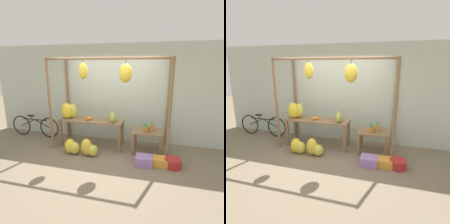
# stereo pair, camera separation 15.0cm
# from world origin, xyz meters

# --- Properties ---
(ground_plane) EXTENTS (20.00, 20.00, 0.00)m
(ground_plane) POSITION_xyz_m (0.00, 0.00, 0.00)
(ground_plane) COLOR #756651
(shop_wall_back) EXTENTS (8.00, 0.08, 2.80)m
(shop_wall_back) POSITION_xyz_m (0.00, 1.45, 1.40)
(shop_wall_back) COLOR #B7C1B2
(shop_wall_back) RESTS_ON ground_plane
(stall_awning) EXTENTS (3.07, 1.16, 2.39)m
(stall_awning) POSITION_xyz_m (0.07, 0.58, 1.71)
(stall_awning) COLOR brown
(stall_awning) RESTS_ON ground_plane
(display_table_main) EXTENTS (1.76, 0.55, 0.76)m
(display_table_main) POSITION_xyz_m (-0.52, 0.78, 0.64)
(display_table_main) COLOR brown
(display_table_main) RESTS_ON ground_plane
(display_table_side) EXTENTS (0.77, 0.59, 0.59)m
(display_table_side) POSITION_xyz_m (1.01, 0.76, 0.46)
(display_table_side) COLOR brown
(display_table_side) RESTS_ON ground_plane
(banana_pile_on_table) EXTENTS (0.47, 0.44, 0.44)m
(banana_pile_on_table) POSITION_xyz_m (-1.17, 0.78, 0.95)
(banana_pile_on_table) COLOR gold
(banana_pile_on_table) RESTS_ON display_table_main
(orange_pile) EXTENTS (0.16, 0.16, 0.10)m
(orange_pile) POSITION_xyz_m (-0.56, 0.71, 0.81)
(orange_pile) COLOR orange
(orange_pile) RESTS_ON display_table_main
(pineapple_cluster) EXTENTS (0.27, 0.27, 0.27)m
(pineapple_cluster) POSITION_xyz_m (1.03, 0.69, 0.70)
(pineapple_cluster) COLOR #A3702D
(pineapple_cluster) RESTS_ON display_table_side
(banana_pile_ground_left) EXTENTS (0.44, 0.33, 0.38)m
(banana_pile_ground_left) POSITION_xyz_m (-0.84, 0.19, 0.18)
(banana_pile_ground_left) COLOR gold
(banana_pile_ground_left) RESTS_ON ground_plane
(banana_pile_ground_right) EXTENTS (0.49, 0.33, 0.44)m
(banana_pile_ground_right) POSITION_xyz_m (-0.38, 0.19, 0.19)
(banana_pile_ground_right) COLOR gold
(banana_pile_ground_right) RESTS_ON ground_plane
(fruit_crate_white) EXTENTS (0.38, 0.33, 0.20)m
(fruit_crate_white) POSITION_xyz_m (1.00, 0.09, 0.10)
(fruit_crate_white) COLOR #9970B7
(fruit_crate_white) RESTS_ON ground_plane
(blue_bucket) EXTENTS (0.37, 0.37, 0.20)m
(blue_bucket) POSITION_xyz_m (1.64, 0.13, 0.10)
(blue_bucket) COLOR #AD2323
(blue_bucket) RESTS_ON ground_plane
(parked_bicycle) EXTENTS (1.65, 0.08, 0.69)m
(parked_bicycle) POSITION_xyz_m (-2.52, 1.01, 0.34)
(parked_bicycle) COLOR black
(parked_bicycle) RESTS_ON ground_plane
(papaya_pile) EXTENTS (0.25, 0.34, 0.28)m
(papaya_pile) POSITION_xyz_m (0.09, 0.72, 0.88)
(papaya_pile) COLOR #93A33D
(papaya_pile) RESTS_ON display_table_main
(fruit_crate_purple) EXTENTS (0.34, 0.30, 0.18)m
(fruit_crate_purple) POSITION_xyz_m (1.36, 0.14, 0.09)
(fruit_crate_purple) COLOR orange
(fruit_crate_purple) RESTS_ON ground_plane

